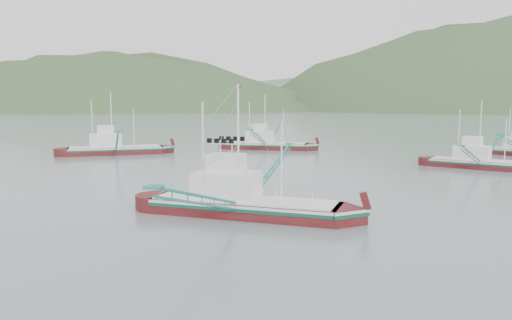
# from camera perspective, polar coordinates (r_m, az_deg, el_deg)

# --- Properties ---
(ground) EXTENTS (1200.00, 1200.00, 0.00)m
(ground) POSITION_cam_1_polar(r_m,az_deg,el_deg) (37.57, -1.37, -5.94)
(ground) COLOR slate
(ground) RESTS_ON ground
(main_boat) EXTENTS (14.33, 24.94, 10.19)m
(main_boat) POSITION_cam_1_polar(r_m,az_deg,el_deg) (36.16, -1.60, -3.59)
(main_boat) COLOR #470B0D
(main_boat) RESTS_ON ground
(bg_boat_right) EXTENTS (13.31, 20.73, 8.94)m
(bg_boat_right) POSITION_cam_1_polar(r_m,az_deg,el_deg) (66.74, 24.41, 0.68)
(bg_boat_right) COLOR #470B0D
(bg_boat_right) RESTS_ON ground
(bg_boat_far) EXTENTS (13.85, 24.63, 9.98)m
(bg_boat_far) POSITION_cam_1_polar(r_m,az_deg,el_deg) (84.75, 1.19, 2.15)
(bg_boat_far) COLOR #470B0D
(bg_boat_far) RESTS_ON ground
(bg_boat_left) EXTENTS (15.15, 24.12, 10.37)m
(bg_boat_left) POSITION_cam_1_polar(r_m,az_deg,el_deg) (79.91, -15.86, 2.16)
(bg_boat_left) COLOR #470B0D
(bg_boat_left) RESTS_ON ground
(headland_left) EXTENTS (448.00, 308.00, 210.00)m
(headland_left) POSITION_cam_1_polar(r_m,az_deg,el_deg) (437.80, -16.71, 5.48)
(headland_left) COLOR #355029
(headland_left) RESTS_ON ground
(ridge_distant) EXTENTS (960.00, 400.00, 240.00)m
(ridge_distant) POSITION_cam_1_polar(r_m,az_deg,el_deg) (596.61, 10.89, 5.93)
(ridge_distant) COLOR slate
(ridge_distant) RESTS_ON ground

